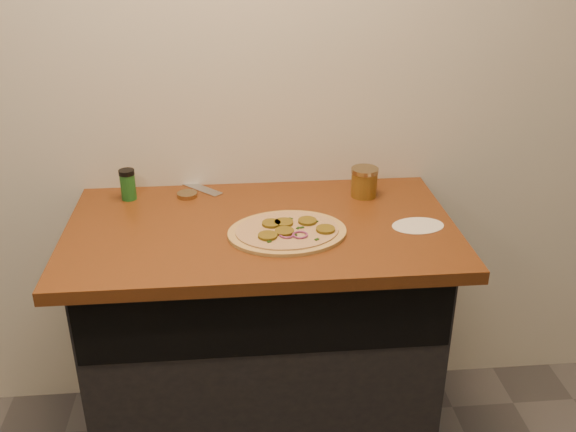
{
  "coord_description": "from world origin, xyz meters",
  "views": [
    {
      "loc": [
        -0.08,
        -0.36,
        1.78
      ],
      "look_at": [
        0.08,
        1.36,
        0.95
      ],
      "focal_mm": 40.0,
      "sensor_mm": 36.0,
      "label": 1
    }
  ],
  "objects": [
    {
      "name": "mason_jar_lid",
      "position": [
        -0.24,
        1.65,
        0.91
      ],
      "size": [
        0.08,
        0.08,
        0.01
      ],
      "primitive_type": "cylinder",
      "rotation": [
        0.0,
        0.0,
        -0.22
      ],
      "color": "#917B54",
      "rests_on": "countertop"
    },
    {
      "name": "flour_spill",
      "position": [
        0.48,
        1.36,
        0.9
      ],
      "size": [
        0.18,
        0.18,
        0.0
      ],
      "primitive_type": "cylinder",
      "rotation": [
        0.0,
        0.0,
        0.12
      ],
      "color": "silver",
      "rests_on": "countertop"
    },
    {
      "name": "salsa_jar",
      "position": [
        0.36,
        1.6,
        0.95
      ],
      "size": [
        0.09,
        0.09,
        0.1
      ],
      "color": "#A52A10",
      "rests_on": "countertop"
    },
    {
      "name": "pizza",
      "position": [
        0.08,
        1.34,
        0.91
      ],
      "size": [
        0.38,
        0.38,
        0.02
      ],
      "color": "tan",
      "rests_on": "countertop"
    },
    {
      "name": "spice_shaker",
      "position": [
        -0.43,
        1.65,
        0.95
      ],
      "size": [
        0.05,
        0.05,
        0.1
      ],
      "color": "#1D5D21",
      "rests_on": "countertop"
    },
    {
      "name": "cabinet",
      "position": [
        0.0,
        1.45,
        0.43
      ],
      "size": [
        1.1,
        0.6,
        0.86
      ],
      "primitive_type": "cube",
      "color": "black",
      "rests_on": "ground"
    },
    {
      "name": "room_shell",
      "position": [
        0.0,
        0.0,
        1.7
      ],
      "size": [
        4.02,
        3.52,
        2.71
      ],
      "color": "beige",
      "rests_on": "ground"
    },
    {
      "name": "chefs_knife",
      "position": [
        -0.26,
        1.77,
        0.91
      ],
      "size": [
        0.24,
        0.24,
        0.02
      ],
      "color": "#B7BAC1",
      "rests_on": "countertop"
    },
    {
      "name": "countertop",
      "position": [
        0.0,
        1.42,
        0.88
      ],
      "size": [
        1.2,
        0.7,
        0.04
      ],
      "primitive_type": "cube",
      "color": "brown",
      "rests_on": "cabinet"
    }
  ]
}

